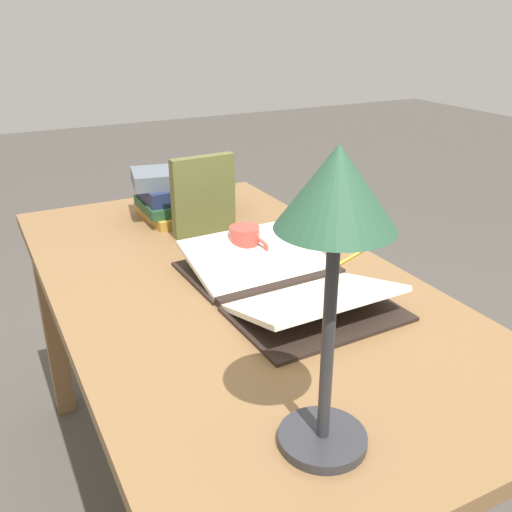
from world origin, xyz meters
TOP-DOWN VIEW (x-y plane):
  - ground_plane at (0.00, 0.00)m, footprint 12.00×12.00m
  - reading_desk at (0.00, 0.00)m, footprint 1.47×0.80m
  - open_book at (-0.10, -0.08)m, footprint 0.52×0.36m
  - book_stack_tall at (0.49, -0.06)m, footprint 0.22×0.32m
  - book_standing_upright at (0.32, -0.06)m, footprint 0.04×0.18m
  - reading_lamp at (-0.55, 0.11)m, footprint 0.15×0.15m
  - coffee_mug at (0.09, -0.08)m, footprint 0.10×0.08m
  - pencil at (-0.03, -0.31)m, footprint 0.06×0.13m

SIDE VIEW (x-z plane):
  - ground_plane at x=0.00m, z-range 0.00..0.00m
  - reading_desk at x=0.00m, z-range 0.27..1.00m
  - pencil at x=-0.03m, z-range 0.73..0.73m
  - open_book at x=-0.10m, z-range 0.71..0.78m
  - coffee_mug at x=0.09m, z-range 0.73..0.82m
  - book_stack_tall at x=0.49m, z-range 0.72..0.87m
  - book_standing_upright at x=0.32m, z-range 0.73..0.95m
  - reading_lamp at x=-0.55m, z-range 0.85..1.29m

